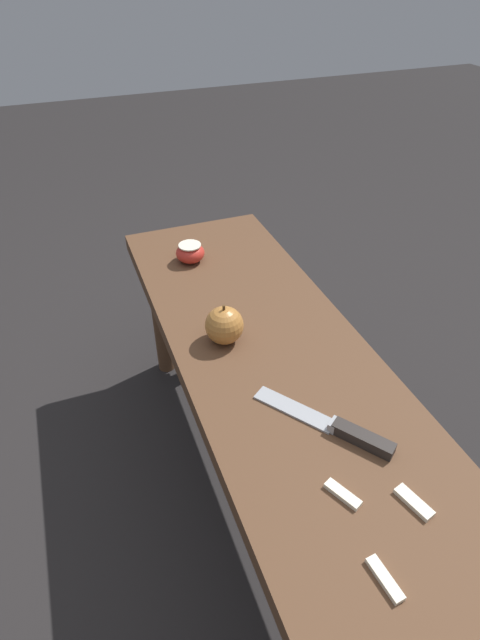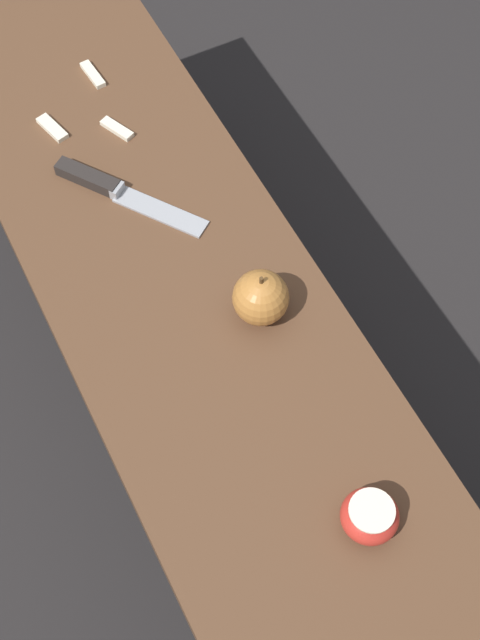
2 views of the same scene
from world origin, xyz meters
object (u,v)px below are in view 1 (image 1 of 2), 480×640
knife (342,430)px  apple_whole (224,325)px  apple_cut (190,253)px  wooden_bench (291,405)px

knife → apple_whole: 0.31m
apple_cut → apple_whole: bearing=176.0°
wooden_bench → apple_cut: (0.47, 0.06, 0.08)m
knife → apple_cut: (0.60, 0.08, 0.02)m
apple_whole → apple_cut: bearing=-4.0°
knife → apple_cut: 0.61m
wooden_bench → knife: size_ratio=6.09×
knife → wooden_bench: bearing=-25.6°
wooden_bench → knife: (-0.13, -0.02, 0.07)m
apple_whole → wooden_bench: bearing=-153.3°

